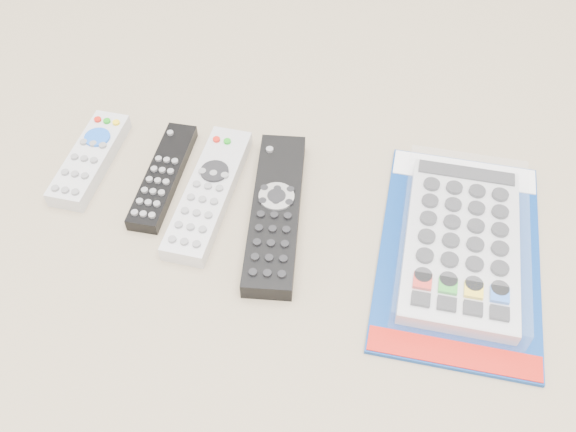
% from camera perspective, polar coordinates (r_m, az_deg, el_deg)
% --- Properties ---
extents(remote_small_grey, '(0.05, 0.15, 0.02)m').
position_cam_1_polar(remote_small_grey, '(0.82, -17.20, 4.89)').
color(remote_small_grey, '#B3B3B6').
rests_on(remote_small_grey, ground).
extents(remote_slim_black, '(0.04, 0.16, 0.02)m').
position_cam_1_polar(remote_slim_black, '(0.78, -11.04, 3.51)').
color(remote_slim_black, black).
rests_on(remote_slim_black, ground).
extents(remote_silver_dvd, '(0.06, 0.20, 0.02)m').
position_cam_1_polar(remote_silver_dvd, '(0.75, -7.06, 2.08)').
color(remote_silver_dvd, silver).
rests_on(remote_silver_dvd, ground).
extents(remote_large_black, '(0.08, 0.23, 0.02)m').
position_cam_1_polar(remote_large_black, '(0.73, -1.11, 0.41)').
color(remote_large_black, black).
rests_on(remote_large_black, ground).
extents(jumbo_remote_packaged, '(0.18, 0.29, 0.04)m').
position_cam_1_polar(jumbo_remote_packaged, '(0.72, 15.20, -2.22)').
color(jumbo_remote_packaged, navy).
rests_on(jumbo_remote_packaged, ground).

